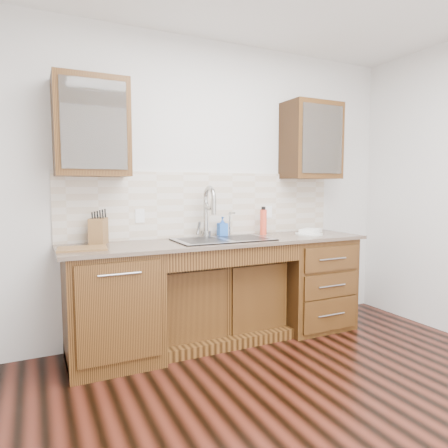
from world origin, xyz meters
name	(u,v)px	position (x,y,z in m)	size (l,w,h in m)	color
ground	(330,436)	(0.00, 0.00, -0.05)	(4.00, 3.50, 0.10)	#40180F
wall_back	(206,189)	(0.00, 1.80, 1.35)	(4.00, 0.10, 2.70)	silver
base_cabinet_left	(112,306)	(-0.95, 1.44, 0.44)	(0.70, 0.62, 0.88)	#593014
base_cabinet_center	(218,300)	(0.00, 1.53, 0.35)	(1.20, 0.44, 0.70)	#593014
base_cabinet_right	(309,281)	(0.95, 1.44, 0.44)	(0.70, 0.62, 0.88)	#593014
countertop	(223,241)	(0.00, 1.43, 0.90)	(2.70, 0.65, 0.03)	#84705B
backsplash	(208,204)	(0.00, 1.74, 1.21)	(2.70, 0.02, 0.59)	beige
sink	(224,250)	(0.00, 1.41, 0.83)	(0.84, 0.46, 0.19)	#9E9EA5
faucet	(206,216)	(-0.07, 1.64, 1.11)	(0.04, 0.04, 0.40)	#999993
filter_tap	(230,223)	(0.18, 1.65, 1.03)	(0.02, 0.02, 0.24)	#999993
upper_cabinet_left	(91,127)	(-1.05, 1.58, 1.83)	(0.55, 0.34, 0.75)	#593014
upper_cabinet_right	(311,141)	(1.05, 1.58, 1.83)	(0.55, 0.34, 0.75)	#593014
outlet_left	(140,216)	(-0.65, 1.73, 1.12)	(0.08, 0.01, 0.12)	white
outlet_right	(268,212)	(0.65, 1.73, 1.12)	(0.08, 0.01, 0.12)	white
soap_bottle	(222,227)	(0.10, 1.63, 1.00)	(0.08, 0.08, 0.18)	blue
water_bottle	(263,222)	(0.52, 1.60, 1.03)	(0.06, 0.06, 0.24)	#E0452B
plate	(309,234)	(0.90, 1.40, 0.92)	(0.27, 0.27, 0.01)	silver
dish_towel	(310,231)	(0.96, 1.45, 0.94)	(0.21, 0.16, 0.03)	white
knife_block	(99,231)	(-1.01, 1.63, 1.01)	(0.12, 0.19, 0.21)	#AA7251
cutting_board	(82,249)	(-1.17, 1.37, 0.92)	(0.34, 0.24, 0.02)	#A77F4F
cup_left_a	(82,133)	(-1.12, 1.58, 1.78)	(0.13, 0.13, 0.10)	white
cup_left_b	(111,135)	(-0.90, 1.58, 1.77)	(0.10, 0.10, 0.10)	white
cup_right_a	(301,146)	(0.93, 1.58, 1.77)	(0.13, 0.13, 0.10)	white
cup_right_b	(319,147)	(1.15, 1.58, 1.77)	(0.09, 0.09, 0.08)	silver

